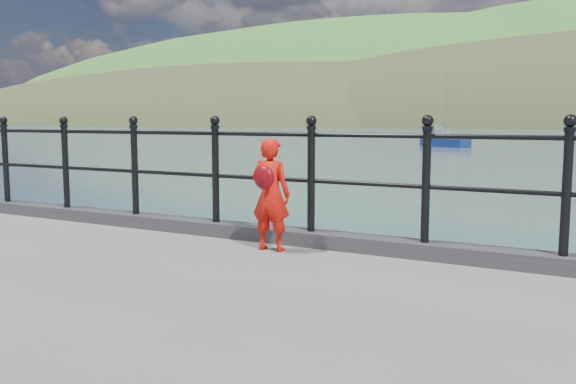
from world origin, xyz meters
The scene contains 6 objects.
ground centered at (0.00, 0.00, 0.00)m, with size 600.00×600.00×0.00m, color #2D4251.
kerb centered at (0.00, -0.15, 1.07)m, with size 60.00×0.30×0.15m, color #28282B.
railing centered at (0.00, -0.15, 1.82)m, with size 18.11×0.11×1.20m.
child centered at (0.36, -0.56, 1.57)m, with size 0.43×0.33×1.12m.
launch_white centered at (-13.34, 57.60, 0.90)m, with size 1.76×4.68×1.81m, color silver.
sailboat_port centered at (-9.83, 46.21, 0.34)m, with size 4.58×3.25×6.65m.
Camera 1 is at (3.39, -5.73, 2.30)m, focal length 38.00 mm.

